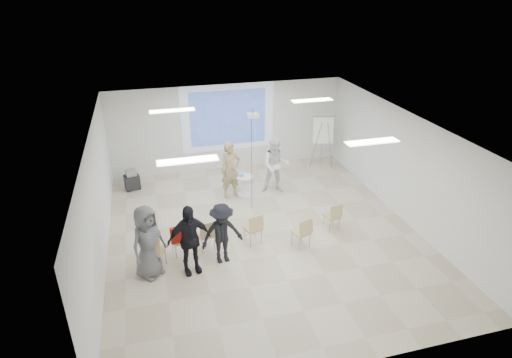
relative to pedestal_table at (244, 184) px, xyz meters
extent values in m
cube|color=beige|center=(-0.02, -2.28, -0.43)|extent=(8.00, 9.00, 0.10)
cube|color=white|center=(-0.02, -2.28, 2.67)|extent=(8.00, 9.00, 0.10)
cube|color=silver|center=(-0.02, 2.27, 1.12)|extent=(8.00, 0.10, 3.00)
cube|color=silver|center=(-4.07, -2.28, 1.12)|extent=(0.10, 9.00, 3.00)
cube|color=silver|center=(4.03, -2.28, 1.12)|extent=(0.10, 9.00, 3.00)
cube|color=silver|center=(-0.02, 2.21, 1.47)|extent=(3.20, 0.01, 2.30)
cube|color=#3556B4|center=(-0.02, 2.19, 1.47)|extent=(2.60, 0.01, 1.90)
cylinder|color=white|center=(0.00, 0.00, -0.35)|extent=(0.44, 0.44, 0.05)
cylinder|color=white|center=(0.00, 0.00, -0.06)|extent=(0.12, 0.12, 0.59)
cylinder|color=white|center=(0.00, 0.00, 0.26)|extent=(0.60, 0.60, 0.04)
cube|color=white|center=(0.04, -0.03, 0.29)|extent=(0.20, 0.15, 0.01)
cube|color=#4094C1|center=(-0.07, 0.06, 0.29)|extent=(0.15, 0.19, 0.01)
imported|color=tan|center=(-0.41, 0.05, 0.63)|extent=(0.83, 0.65, 2.01)
imported|color=white|center=(1.02, 0.02, 0.62)|extent=(1.12, 0.98, 1.98)
cube|color=white|center=(-0.23, 0.30, 0.95)|extent=(0.07, 0.14, 0.04)
cube|color=white|center=(0.84, 0.27, 0.96)|extent=(0.07, 0.13, 0.04)
cube|color=tan|center=(-2.87, -3.05, 0.10)|extent=(0.58, 0.58, 0.04)
cube|color=#CFB778|center=(-2.94, -3.25, 0.37)|extent=(0.45, 0.24, 0.43)
cylinder|color=gray|center=(-3.10, -3.16, -0.14)|extent=(0.03, 0.03, 0.47)
cylinder|color=gray|center=(-2.76, -3.29, -0.14)|extent=(0.03, 0.03, 0.47)
cylinder|color=gray|center=(-2.97, -2.82, -0.14)|extent=(0.03, 0.03, 0.47)
cylinder|color=gray|center=(-2.63, -2.95, -0.14)|extent=(0.03, 0.03, 0.47)
cube|color=tan|center=(-2.25, -2.64, 0.03)|extent=(0.44, 0.44, 0.04)
cube|color=tan|center=(-2.22, -2.82, 0.26)|extent=(0.39, 0.15, 0.36)
cylinder|color=gray|center=(-2.38, -2.82, -0.18)|extent=(0.02, 0.02, 0.40)
cylinder|color=gray|center=(-2.07, -2.76, -0.18)|extent=(0.02, 0.02, 0.40)
cylinder|color=gray|center=(-2.43, -2.52, -0.18)|extent=(0.02, 0.02, 0.40)
cylinder|color=gray|center=(-2.13, -2.46, -0.18)|extent=(0.02, 0.02, 0.40)
cube|color=tan|center=(-1.60, -2.56, 0.04)|extent=(0.46, 0.46, 0.04)
cube|color=tan|center=(-1.56, -2.74, 0.27)|extent=(0.40, 0.16, 0.37)
cylinder|color=gray|center=(-1.72, -2.75, -0.17)|extent=(0.02, 0.02, 0.41)
cylinder|color=gray|center=(-1.42, -2.68, -0.17)|extent=(0.02, 0.02, 0.41)
cylinder|color=#909398|center=(-1.79, -2.44, -0.17)|extent=(0.02, 0.02, 0.41)
cylinder|color=gray|center=(-1.48, -2.37, -0.17)|extent=(0.02, 0.02, 0.41)
cube|color=tan|center=(-0.40, -2.60, 0.05)|extent=(0.49, 0.49, 0.04)
cube|color=tan|center=(-0.35, -2.78, 0.29)|extent=(0.41, 0.18, 0.38)
cylinder|color=gray|center=(-0.52, -2.79, -0.17)|extent=(0.03, 0.03, 0.42)
cylinder|color=gray|center=(-0.20, -2.71, -0.17)|extent=(0.03, 0.03, 0.42)
cylinder|color=#969A9F|center=(-0.60, -2.48, -0.17)|extent=(0.03, 0.03, 0.42)
cylinder|color=#96999E|center=(-0.29, -2.40, -0.17)|extent=(0.03, 0.03, 0.42)
cube|color=tan|center=(0.72, -3.08, 0.05)|extent=(0.50, 0.50, 0.04)
cube|color=tan|center=(0.78, -3.26, 0.28)|extent=(0.40, 0.20, 0.38)
cylinder|color=gray|center=(0.62, -3.28, -0.17)|extent=(0.03, 0.03, 0.41)
cylinder|color=gray|center=(0.93, -3.19, -0.17)|extent=(0.03, 0.03, 0.41)
cylinder|color=#92949A|center=(0.52, -2.98, -0.17)|extent=(0.03, 0.03, 0.41)
cylinder|color=gray|center=(0.83, -2.88, -0.17)|extent=(0.03, 0.03, 0.41)
cube|color=tan|center=(1.82, -2.52, 0.02)|extent=(0.43, 0.43, 0.04)
cube|color=tan|center=(1.85, -2.69, 0.25)|extent=(0.38, 0.14, 0.36)
cylinder|color=gray|center=(1.69, -2.69, -0.18)|extent=(0.02, 0.02, 0.39)
cylinder|color=#96989E|center=(1.99, -2.64, -0.18)|extent=(0.02, 0.02, 0.39)
cylinder|color=#96999E|center=(1.64, -2.39, -0.18)|extent=(0.02, 0.02, 0.39)
cylinder|color=gray|center=(1.94, -2.34, -0.18)|extent=(0.02, 0.02, 0.39)
cube|color=#AB1C15|center=(-2.25, -2.86, 0.34)|extent=(0.45, 0.18, 0.42)
imported|color=black|center=(-1.60, -2.54, 0.07)|extent=(0.35, 0.28, 0.02)
imported|color=black|center=(-2.08, -3.37, 0.61)|extent=(1.26, 0.90, 1.98)
imported|color=black|center=(-1.29, -3.17, 0.50)|extent=(1.21, 0.76, 1.75)
imported|color=slate|center=(-2.99, -3.25, 0.62)|extent=(1.15, 1.11, 1.99)
cylinder|color=gray|center=(2.87, 1.31, 0.52)|extent=(0.28, 0.29, 1.76)
cylinder|color=gray|center=(3.35, 1.18, 0.52)|extent=(0.38, 0.13, 1.76)
cylinder|color=#969A9E|center=(3.20, 1.55, 0.52)|extent=(0.13, 0.39, 1.76)
cube|color=white|center=(3.14, 1.36, 1.07)|extent=(0.73, 0.38, 0.99)
cube|color=#909498|center=(3.15, 1.40, 1.52)|extent=(0.71, 0.25, 0.07)
cube|color=black|center=(-3.37, 1.34, -0.12)|extent=(0.52, 0.46, 0.45)
cube|color=#919499|center=(-3.37, 1.34, 0.20)|extent=(0.37, 0.34, 0.20)
cylinder|color=black|center=(-3.52, 1.16, -0.35)|extent=(0.07, 0.07, 0.05)
cylinder|color=black|center=(-3.16, 1.24, -0.35)|extent=(0.07, 0.07, 0.05)
cylinder|color=black|center=(-3.58, 1.43, -0.35)|extent=(0.07, 0.07, 0.05)
cylinder|color=black|center=(-3.23, 1.51, -0.35)|extent=(0.07, 0.07, 0.05)
cube|color=white|center=(0.08, -0.78, 2.44)|extent=(0.30, 0.25, 0.10)
cylinder|color=gray|center=(0.08, -0.78, 2.55)|extent=(0.04, 0.04, 0.14)
cylinder|color=black|center=(0.02, -0.86, 1.01)|extent=(0.01, 0.01, 2.77)
cylinder|color=white|center=(0.12, -0.88, 1.01)|extent=(0.01, 0.01, 2.77)
cube|color=white|center=(-2.02, -0.28, 2.59)|extent=(1.20, 0.30, 0.02)
cube|color=white|center=(1.98, -0.28, 2.59)|extent=(1.20, 0.30, 0.02)
cube|color=white|center=(-2.02, -3.78, 2.59)|extent=(1.20, 0.30, 0.02)
cube|color=white|center=(1.98, -3.78, 2.59)|extent=(1.20, 0.30, 0.02)
camera|label=1|loc=(-2.71, -11.56, 5.89)|focal=30.00mm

